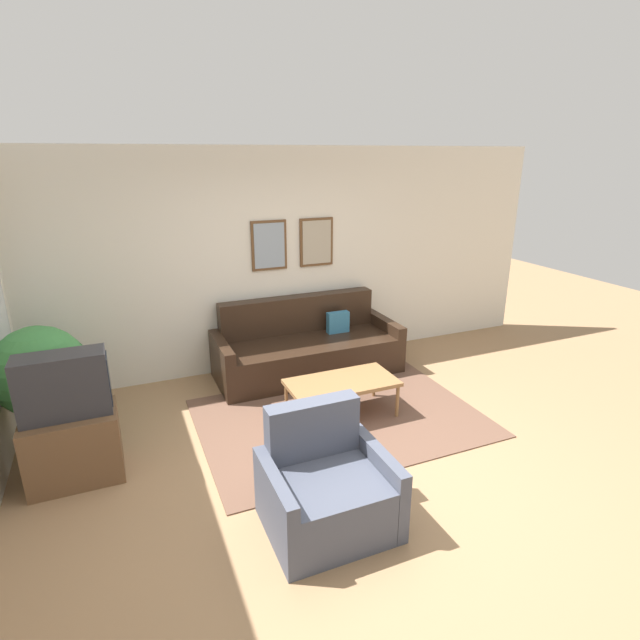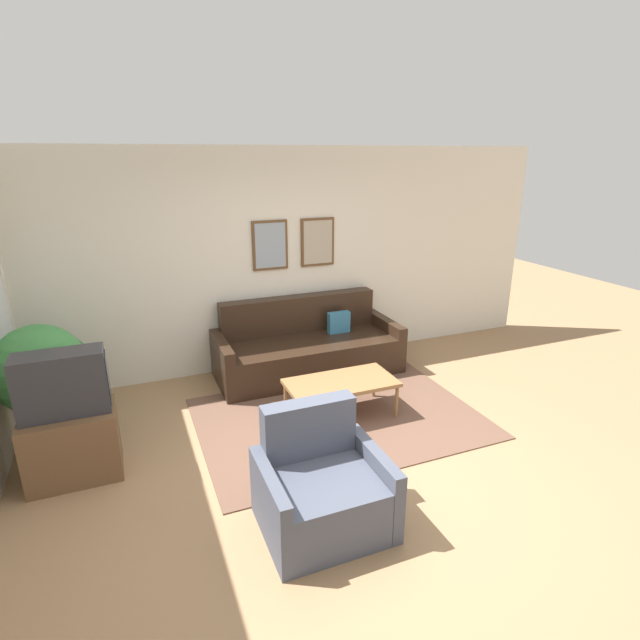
# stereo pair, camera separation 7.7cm
# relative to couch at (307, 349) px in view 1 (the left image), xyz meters

# --- Properties ---
(ground_plane) EXTENTS (16.00, 16.00, 0.00)m
(ground_plane) POSITION_rel_couch_xyz_m (-0.46, -2.05, -0.31)
(ground_plane) COLOR #997551
(area_rug) EXTENTS (2.83, 2.00, 0.01)m
(area_rug) POSITION_rel_couch_xyz_m (-0.11, -1.21, -0.30)
(area_rug) COLOR brown
(area_rug) RESTS_ON ground_plane
(wall_back) EXTENTS (8.00, 0.09, 2.70)m
(wall_back) POSITION_rel_couch_xyz_m (-0.45, 0.46, 1.04)
(wall_back) COLOR silver
(wall_back) RESTS_ON ground_plane
(couch) EXTENTS (2.24, 0.90, 0.91)m
(couch) POSITION_rel_couch_xyz_m (0.00, 0.00, 0.00)
(couch) COLOR black
(couch) RESTS_ON ground_plane
(coffee_table) EXTENTS (1.12, 0.58, 0.40)m
(coffee_table) POSITION_rel_couch_xyz_m (-0.08, -1.17, 0.06)
(coffee_table) COLOR olive
(coffee_table) RESTS_ON ground_plane
(tv_stand) EXTENTS (0.73, 0.48, 0.59)m
(tv_stand) POSITION_rel_couch_xyz_m (-2.57, -1.25, -0.01)
(tv_stand) COLOR brown
(tv_stand) RESTS_ON ground_plane
(tv) EXTENTS (0.68, 0.28, 0.53)m
(tv) POSITION_rel_couch_xyz_m (-2.57, -1.25, 0.55)
(tv) COLOR #2D2D33
(tv) RESTS_ON tv_stand
(armchair) EXTENTS (0.89, 0.76, 0.88)m
(armchair) POSITION_rel_couch_xyz_m (-0.86, -2.56, -0.02)
(armchair) COLOR #474C5B
(armchair) RESTS_ON ground_plane
(potted_plant_tall) EXTENTS (0.79, 0.79, 1.20)m
(potted_plant_tall) POSITION_rel_couch_xyz_m (-2.79, -0.73, 0.48)
(potted_plant_tall) COLOR #935638
(potted_plant_tall) RESTS_ON ground_plane
(potted_plant_by_window) EXTENTS (0.54, 0.54, 0.88)m
(potted_plant_by_window) POSITION_rel_couch_xyz_m (-2.70, -0.04, 0.24)
(potted_plant_by_window) COLOR slate
(potted_plant_by_window) RESTS_ON ground_plane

